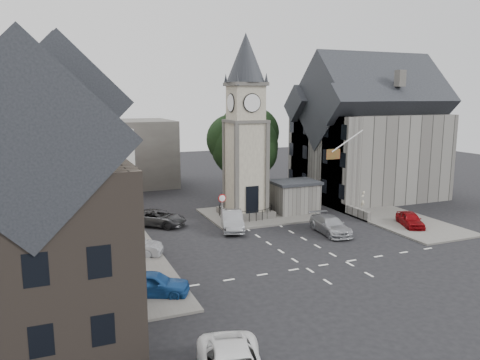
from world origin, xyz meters
name	(u,v)px	position (x,y,z in m)	size (l,w,h in m)	color
ground	(286,241)	(0.00, 0.00, 0.00)	(120.00, 120.00, 0.00)	black
pavement_west	(108,237)	(-12.50, 6.00, 0.07)	(6.00, 30.00, 0.14)	#595651
pavement_east	(354,204)	(12.00, 8.00, 0.07)	(6.00, 26.00, 0.14)	#595651
central_island	(260,214)	(1.50, 8.00, 0.08)	(10.00, 8.00, 0.16)	#595651
road_markings	(326,265)	(0.00, -5.50, 0.01)	(20.00, 8.00, 0.01)	silver
clock_tower	(246,128)	(0.00, 7.99, 8.12)	(4.86, 4.86, 16.25)	#4C4944
stone_shelter	(295,197)	(4.80, 7.50, 1.55)	(4.30, 3.30, 3.08)	#5C5955
town_tree	(244,136)	(2.00, 13.00, 6.97)	(7.20, 7.20, 10.80)	black
warning_sign_post	(222,204)	(-3.20, 5.43, 2.03)	(0.70, 0.19, 2.85)	black
terrace_pink	(57,143)	(-15.50, 16.00, 6.58)	(8.10, 7.60, 12.80)	tan
terrace_cream	(60,153)	(-15.50, 8.00, 6.58)	(8.10, 7.60, 12.80)	#EBE1C5
terrace_tudor	(64,173)	(-15.50, 0.00, 6.19)	(8.10, 7.60, 12.00)	silver
building_sw_stone	(36,226)	(-17.00, -9.00, 5.35)	(8.60, 7.60, 10.40)	#453B34
backdrop_west	(88,155)	(-12.00, 28.00, 4.00)	(20.00, 10.00, 8.00)	#4C4944
east_building	(368,140)	(15.59, 11.00, 6.26)	(14.40, 11.40, 12.60)	#5C5955
east_boundary_wall	(320,199)	(9.20, 10.00, 0.45)	(0.40, 16.00, 0.90)	#5C5955
flagpole	(347,141)	(8.00, 4.00, 7.00)	(3.68, 0.10, 2.74)	white
car_west_blue	(152,284)	(-11.50, -6.00, 0.70)	(1.65, 4.09, 1.39)	#19488D
car_west_silver	(131,246)	(-11.50, 1.00, 0.70)	(1.48, 4.24, 1.40)	gray
car_west_grey	(158,218)	(-8.09, 8.00, 0.68)	(2.26, 4.90, 1.36)	#2C2C2F
car_island_silver	(232,220)	(-2.68, 4.50, 0.78)	(1.65, 4.72, 1.56)	gray
car_island_east	(330,225)	(4.21, 0.50, 0.69)	(1.93, 4.74, 1.38)	#A2A4AA
car_east_red	(410,219)	(11.50, -0.43, 0.64)	(1.51, 3.75, 1.28)	maroon
pedestrian	(362,200)	(11.50, 6.12, 0.94)	(0.69, 0.45, 1.88)	beige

